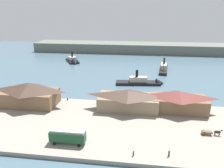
{
  "coord_description": "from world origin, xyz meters",
  "views": [
    {
      "loc": [
        5.09,
        -82.54,
        36.14
      ],
      "look_at": [
        -7.92,
        14.65,
        2.0
      ],
      "focal_mm": 34.26,
      "sensor_mm": 36.0,
      "label": 1
    }
  ],
  "objects_px": {
    "ferry_shed_west_terminal": "(30,94)",
    "mooring_post_center_west": "(67,99)",
    "horse_cart": "(211,132)",
    "street_tram": "(68,136)",
    "ferry_near_quay": "(164,68)",
    "pedestrian_near_east_shed": "(133,153)",
    "pedestrian_walking_west": "(169,153)",
    "ferry_shed_east_terminal": "(128,100)",
    "ferry_approaching_east": "(144,82)",
    "ferry_mid_harbor": "(73,61)",
    "ferry_shed_central_terminal": "(179,101)"
  },
  "relations": [
    {
      "from": "mooring_post_center_west",
      "to": "ferry_approaching_east",
      "type": "relative_size",
      "value": 0.04
    },
    {
      "from": "mooring_post_center_west",
      "to": "ferry_mid_harbor",
      "type": "xyz_separation_m",
      "value": [
        -19.29,
        69.22,
        -0.51
      ]
    },
    {
      "from": "pedestrian_near_east_shed",
      "to": "ferry_approaching_east",
      "type": "bearing_deg",
      "value": 86.83
    },
    {
      "from": "ferry_shed_west_terminal",
      "to": "horse_cart",
      "type": "height_order",
      "value": "ferry_shed_west_terminal"
    },
    {
      "from": "ferry_near_quay",
      "to": "pedestrian_near_east_shed",
      "type": "bearing_deg",
      "value": -100.08
    },
    {
      "from": "ferry_near_quay",
      "to": "ferry_approaching_east",
      "type": "relative_size",
      "value": 0.92
    },
    {
      "from": "ferry_near_quay",
      "to": "ferry_mid_harbor",
      "type": "relative_size",
      "value": 1.17
    },
    {
      "from": "pedestrian_walking_west",
      "to": "ferry_shed_west_terminal",
      "type": "bearing_deg",
      "value": 153.41
    },
    {
      "from": "horse_cart",
      "to": "ferry_shed_west_terminal",
      "type": "bearing_deg",
      "value": 168.14
    },
    {
      "from": "ferry_approaching_east",
      "to": "street_tram",
      "type": "bearing_deg",
      "value": -110.75
    },
    {
      "from": "ferry_shed_central_terminal",
      "to": "ferry_approaching_east",
      "type": "relative_size",
      "value": 0.8
    },
    {
      "from": "ferry_shed_central_terminal",
      "to": "horse_cart",
      "type": "xyz_separation_m",
      "value": [
        7.17,
        -15.35,
        -2.93
      ]
    },
    {
      "from": "ferry_shed_east_terminal",
      "to": "ferry_near_quay",
      "type": "bearing_deg",
      "value": 72.94
    },
    {
      "from": "pedestrian_near_east_shed",
      "to": "mooring_post_center_west",
      "type": "bearing_deg",
      "value": 131.51
    },
    {
      "from": "mooring_post_center_west",
      "to": "ferry_near_quay",
      "type": "distance_m",
      "value": 71.26
    },
    {
      "from": "ferry_near_quay",
      "to": "ferry_approaching_east",
      "type": "distance_m",
      "value": 31.27
    },
    {
      "from": "horse_cart",
      "to": "ferry_mid_harbor",
      "type": "xyz_separation_m",
      "value": [
        -69.58,
        88.24,
        -0.99
      ]
    },
    {
      "from": "pedestrian_walking_west",
      "to": "pedestrian_near_east_shed",
      "type": "xyz_separation_m",
      "value": [
        -8.9,
        -1.03,
        -0.1
      ]
    },
    {
      "from": "horse_cart",
      "to": "ferry_near_quay",
      "type": "relative_size",
      "value": 0.26
    },
    {
      "from": "ferry_mid_harbor",
      "to": "ferry_shed_east_terminal",
      "type": "bearing_deg",
      "value": -59.12
    },
    {
      "from": "street_tram",
      "to": "ferry_near_quay",
      "type": "distance_m",
      "value": 91.55
    },
    {
      "from": "ferry_mid_harbor",
      "to": "ferry_approaching_east",
      "type": "bearing_deg",
      "value": -39.44
    },
    {
      "from": "ferry_shed_east_terminal",
      "to": "ferry_approaching_east",
      "type": "xyz_separation_m",
      "value": [
        6.37,
        32.3,
        -3.64
      ]
    },
    {
      "from": "ferry_shed_central_terminal",
      "to": "pedestrian_walking_west",
      "type": "xyz_separation_m",
      "value": [
        -6.22,
        -26.93,
        -3.07
      ]
    },
    {
      "from": "ferry_approaching_east",
      "to": "pedestrian_walking_west",
      "type": "bearing_deg",
      "value": -84.48
    },
    {
      "from": "mooring_post_center_west",
      "to": "ferry_approaching_east",
      "type": "bearing_deg",
      "value": 41.45
    },
    {
      "from": "ferry_shed_west_terminal",
      "to": "street_tram",
      "type": "xyz_separation_m",
      "value": [
        22.58,
        -22.94,
        -2.14
      ]
    },
    {
      "from": "ferry_shed_west_terminal",
      "to": "ferry_near_quay",
      "type": "distance_m",
      "value": 83.95
    },
    {
      "from": "pedestrian_near_east_shed",
      "to": "ferry_shed_west_terminal",
      "type": "bearing_deg",
      "value": 147.57
    },
    {
      "from": "ferry_shed_east_terminal",
      "to": "ferry_approaching_east",
      "type": "relative_size",
      "value": 0.89
    },
    {
      "from": "pedestrian_walking_west",
      "to": "ferry_near_quay",
      "type": "distance_m",
      "value": 87.21
    },
    {
      "from": "ferry_approaching_east",
      "to": "ferry_mid_harbor",
      "type": "relative_size",
      "value": 1.28
    },
    {
      "from": "street_tram",
      "to": "ferry_near_quay",
      "type": "xyz_separation_m",
      "value": [
        33.71,
        85.09,
        -2.06
      ]
    },
    {
      "from": "street_tram",
      "to": "pedestrian_walking_west",
      "type": "distance_m",
      "value": 27.09
    },
    {
      "from": "ferry_shed_west_terminal",
      "to": "ferry_near_quay",
      "type": "height_order",
      "value": "ferry_shed_west_terminal"
    },
    {
      "from": "ferry_shed_west_terminal",
      "to": "ferry_approaching_east",
      "type": "xyz_separation_m",
      "value": [
        43.93,
        33.42,
        -4.54
      ]
    },
    {
      "from": "ferry_shed_central_terminal",
      "to": "ferry_near_quay",
      "type": "xyz_separation_m",
      "value": [
        0.51,
        60.02,
        -3.51
      ]
    },
    {
      "from": "pedestrian_near_east_shed",
      "to": "mooring_post_center_west",
      "type": "relative_size",
      "value": 1.7
    },
    {
      "from": "ferry_shed_east_terminal",
      "to": "ferry_near_quay",
      "type": "relative_size",
      "value": 0.97
    },
    {
      "from": "ferry_shed_west_terminal",
      "to": "pedestrian_near_east_shed",
      "type": "xyz_separation_m",
      "value": [
        40.65,
        -25.83,
        -3.85
      ]
    },
    {
      "from": "mooring_post_center_west",
      "to": "ferry_shed_east_terminal",
      "type": "bearing_deg",
      "value": -10.65
    },
    {
      "from": "pedestrian_walking_west",
      "to": "street_tram",
      "type": "bearing_deg",
      "value": 176.06
    },
    {
      "from": "ferry_approaching_east",
      "to": "ferry_shed_central_terminal",
      "type": "bearing_deg",
      "value": -69.26
    },
    {
      "from": "horse_cart",
      "to": "ferry_shed_east_terminal",
      "type": "bearing_deg",
      "value": 150.54
    },
    {
      "from": "ferry_shed_central_terminal",
      "to": "ferry_shed_west_terminal",
      "type": "bearing_deg",
      "value": -177.81
    },
    {
      "from": "mooring_post_center_west",
      "to": "ferry_shed_central_terminal",
      "type": "bearing_deg",
      "value": -4.87
    },
    {
      "from": "horse_cart",
      "to": "pedestrian_near_east_shed",
      "type": "xyz_separation_m",
      "value": [
        -22.3,
        -12.61,
        -0.23
      ]
    },
    {
      "from": "pedestrian_near_east_shed",
      "to": "ferry_shed_east_terminal",
      "type": "bearing_deg",
      "value": 96.54
    },
    {
      "from": "ferry_near_quay",
      "to": "ferry_shed_east_terminal",
      "type": "bearing_deg",
      "value": -107.06
    },
    {
      "from": "ferry_shed_west_terminal",
      "to": "mooring_post_center_west",
      "type": "height_order",
      "value": "ferry_shed_west_terminal"
    }
  ]
}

